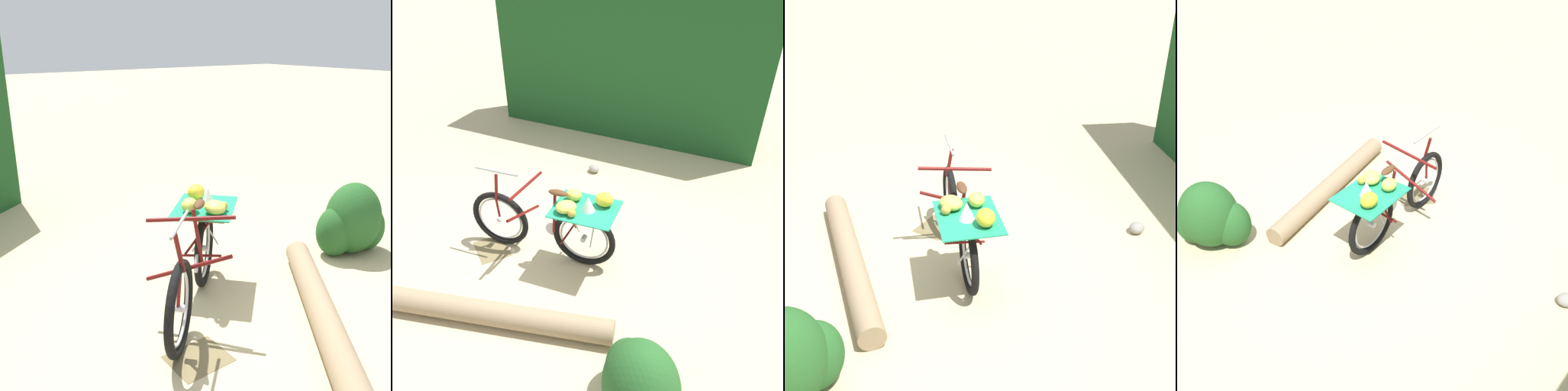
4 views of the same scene
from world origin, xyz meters
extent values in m
plane|color=#C6B284|center=(0.00, 0.00, 0.00)|extent=(60.00, 60.00, 0.00)
torus|color=black|center=(-0.47, -0.52, 0.36)|extent=(0.58, 0.55, 0.73)
torus|color=#B7B7BC|center=(-0.47, -0.52, 0.36)|extent=(0.43, 0.40, 0.57)
cylinder|color=#B7B7BC|center=(-0.47, -0.52, 0.36)|extent=(0.10, 0.10, 0.06)
torus|color=black|center=(0.30, 0.20, 0.36)|extent=(0.58, 0.55, 0.73)
torus|color=#B7B7BC|center=(0.30, 0.20, 0.36)|extent=(0.43, 0.40, 0.57)
cylinder|color=#B7B7BC|center=(0.30, 0.20, 0.36)|extent=(0.10, 0.10, 0.06)
cylinder|color=#590F0F|center=(-0.23, -0.30, 0.53)|extent=(0.51, 0.54, 0.30)
cylinder|color=#590F0F|center=(-0.18, -0.25, 0.92)|extent=(0.51, 0.54, 0.11)
cylinder|color=#590F0F|center=(0.05, -0.04, 0.64)|extent=(0.10, 0.11, 0.49)
cylinder|color=#590F0F|center=(0.16, 0.07, 0.38)|extent=(0.28, 0.29, 0.05)
cylinder|color=#590F0F|center=(0.19, 0.09, 0.59)|extent=(0.24, 0.25, 0.47)
cylinder|color=#590F0F|center=(-0.47, -0.53, 0.52)|extent=(0.05, 0.05, 0.30)
cylinder|color=#590F0F|center=(-0.46, -0.52, 0.81)|extent=(0.09, 0.09, 0.30)
cylinder|color=gray|center=(-0.44, -0.50, 1.02)|extent=(0.40, 0.37, 0.02)
ellipsoid|color=#4C2D19|center=(0.10, 0.00, 0.91)|extent=(0.22, 0.22, 0.06)
cylinder|color=#B7B7BC|center=(0.02, -0.06, 0.40)|extent=(0.13, 0.12, 0.16)
cylinder|color=#B7B7BC|center=(0.23, 0.13, 0.56)|extent=(0.15, 0.16, 0.39)
cylinder|color=#B7B7BC|center=(0.38, 0.28, 0.56)|extent=(0.18, 0.19, 0.39)
cube|color=brown|center=(0.31, 0.21, 0.76)|extent=(0.74, 0.73, 0.02)
cube|color=#1E8C60|center=(0.31, 0.21, 0.78)|extent=(0.87, 0.86, 0.01)
ellipsoid|color=#CCC64C|center=(0.12, 0.17, 0.85)|extent=(0.23, 0.22, 0.13)
ellipsoid|color=gold|center=(0.36, 0.41, 0.86)|extent=(0.25, 0.25, 0.15)
ellipsoid|color=#CCC64C|center=(0.27, 0.01, 0.84)|extent=(0.23, 0.25, 0.12)
sphere|color=#B29333|center=(0.38, 0.02, 0.82)|extent=(0.09, 0.09, 0.09)
cone|color=white|center=(0.36, 0.22, 0.86)|extent=(0.20, 0.20, 0.16)
cylinder|color=#937A5B|center=(0.66, -0.94, 0.12)|extent=(1.60, 1.98, 0.24)
ellipsoid|color=#235623|center=(2.04, -0.19, 0.40)|extent=(0.63, 0.57, 0.79)
ellipsoid|color=#235623|center=(1.82, -0.14, 0.28)|extent=(0.44, 0.39, 0.55)
ellipsoid|color=#235623|center=(2.23, -0.25, 0.26)|extent=(0.40, 0.36, 0.52)
cylinder|color=#4C3823|center=(2.04, -0.19, 0.08)|extent=(0.06, 0.06, 0.16)
cube|color=olive|center=(-0.41, -0.69, 0.00)|extent=(0.44, 0.36, 0.01)
camera|label=1|loc=(-2.10, -2.99, 2.25)|focal=42.46mm
camera|label=2|loc=(3.35, -1.29, 3.25)|focal=36.91mm
camera|label=3|loc=(3.50, 2.29, 3.06)|focal=47.45mm
camera|label=4|loc=(0.84, 3.85, 3.50)|focal=41.55mm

